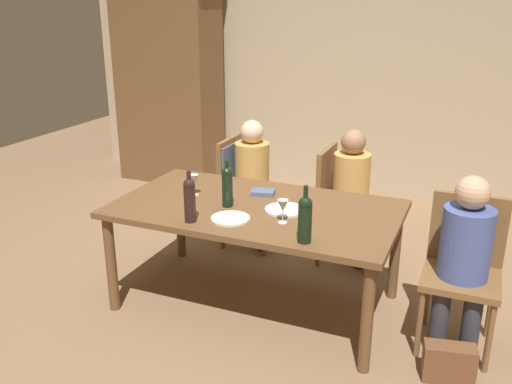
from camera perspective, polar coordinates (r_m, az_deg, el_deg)
The scene contains 19 objects.
ground_plane at distance 3.97m, azimuth 0.00°, elevation -11.25°, with size 10.00×10.00×0.00m, color #846647.
rear_room_partition at distance 6.06m, azimuth 10.37°, elevation 12.68°, with size 6.40×0.12×2.70m, color tan.
armoire_cabinet at distance 6.45m, azimuth -8.91°, elevation 10.88°, with size 1.18×0.62×2.18m.
dining_table at distance 3.69m, azimuth 0.00°, elevation -2.54°, with size 1.86×1.05×0.72m.
chair_far_right at distance 4.43m, azimuth 8.54°, elevation -0.50°, with size 0.44×0.44×0.92m.
chair_far_left at distance 4.69m, azimuth -1.79°, elevation 1.61°, with size 0.46×0.44×0.92m.
chair_right_end at distance 3.56m, azimuth 20.53°, elevation -6.69°, with size 0.44×0.44×0.92m.
person_woman_host at distance 4.37m, azimuth 10.03°, elevation 0.52°, with size 0.33×0.28×1.09m.
person_man_bearded at distance 4.62m, azimuth -0.11°, elevation 1.85°, with size 0.33×0.28×1.09m.
person_man_guest at distance 3.42m, azimuth 20.62°, elevation -5.92°, with size 0.29×0.33×1.09m.
wine_bottle_tall_green at distance 3.39m, azimuth -6.83°, elevation -0.69°, with size 0.07×0.07×0.32m.
wine_bottle_dark_red at distance 3.09m, azimuth 5.05°, elevation -2.66°, with size 0.08×0.08×0.33m.
wine_bottle_short_olive at distance 3.62m, azimuth -2.97°, elevation 0.69°, with size 0.07×0.07×0.32m.
wine_glass_near_left at distance 3.36m, azimuth 2.77°, elevation -1.50°, with size 0.07×0.07×0.15m.
wine_glass_centre at distance 3.85m, azimuth -6.38°, elevation 1.17°, with size 0.07×0.07×0.15m.
dinner_plate_host at distance 3.59m, azimuth 3.00°, elevation -1.83°, with size 0.26×0.26×0.01m, color silver.
dinner_plate_guest_left at distance 3.45m, azimuth -2.64°, elevation -2.73°, with size 0.24×0.24×0.01m, color white.
folded_napkin at distance 3.88m, azimuth 0.72°, elevation -0.03°, with size 0.16×0.12×0.03m, color #4C5B75.
handbag at distance 3.39m, azimuth 19.19°, elevation -16.25°, with size 0.28×0.12×0.22m, color brown.
Camera 1 is at (1.34, -3.15, 2.02)m, focal length 38.96 mm.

